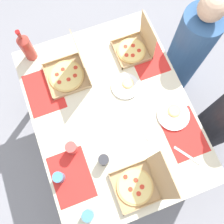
# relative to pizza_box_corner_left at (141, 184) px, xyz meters

# --- Properties ---
(ground_plane) EXTENTS (6.00, 6.00, 0.00)m
(ground_plane) POSITION_rel_pizza_box_corner_left_xyz_m (-0.55, 0.00, -0.82)
(ground_plane) COLOR gray
(dining_table) EXTENTS (1.48, 1.15, 0.77)m
(dining_table) POSITION_rel_pizza_box_corner_left_xyz_m (-0.55, 0.00, -0.15)
(dining_table) COLOR #3F3328
(dining_table) RESTS_ON ground_plane
(placemat_near_left) EXTENTS (0.36, 0.26, 0.00)m
(placemat_near_left) POSITION_rel_pizza_box_corner_left_xyz_m (-0.88, -0.42, -0.05)
(placemat_near_left) COLOR red
(placemat_near_left) RESTS_ON dining_table
(placemat_near_right) EXTENTS (0.36, 0.26, 0.00)m
(placemat_near_right) POSITION_rel_pizza_box_corner_left_xyz_m (-0.21, -0.42, -0.05)
(placemat_near_right) COLOR red
(placemat_near_right) RESTS_ON dining_table
(placemat_far_left) EXTENTS (0.36, 0.26, 0.00)m
(placemat_far_left) POSITION_rel_pizza_box_corner_left_xyz_m (-0.88, 0.43, -0.05)
(placemat_far_left) COLOR red
(placemat_far_left) RESTS_ON dining_table
(placemat_far_right) EXTENTS (0.36, 0.26, 0.00)m
(placemat_far_right) POSITION_rel_pizza_box_corner_left_xyz_m (-0.21, 0.43, -0.05)
(placemat_far_right) COLOR red
(placemat_far_right) RESTS_ON dining_table
(pizza_box_corner_left) EXTENTS (0.28, 0.33, 0.31)m
(pizza_box_corner_left) POSITION_rel_pizza_box_corner_left_xyz_m (0.00, 0.00, 0.00)
(pizza_box_corner_left) COLOR tan
(pizza_box_corner_left) RESTS_ON dining_table
(pizza_box_corner_right) EXTENTS (0.26, 0.26, 0.29)m
(pizza_box_corner_right) POSITION_rel_pizza_box_corner_left_xyz_m (-0.96, 0.35, -0.00)
(pizza_box_corner_right) COLOR tan
(pizza_box_corner_right) RESTS_ON dining_table
(pizza_box_center) EXTENTS (0.30, 0.31, 0.34)m
(pizza_box_center) POSITION_rel_pizza_box_corner_left_xyz_m (-0.94, -0.19, 0.00)
(pizza_box_center) COLOR tan
(pizza_box_center) RESTS_ON dining_table
(plate_near_right) EXTENTS (0.21, 0.21, 0.03)m
(plate_near_right) POSITION_rel_pizza_box_corner_left_xyz_m (-0.70, 0.17, -0.04)
(plate_near_right) COLOR white
(plate_near_right) RESTS_ON dining_table
(plate_far_left) EXTENTS (0.24, 0.24, 0.03)m
(plate_far_left) POSITION_rel_pizza_box_corner_left_xyz_m (-0.37, 0.42, -0.04)
(plate_far_left) COLOR white
(plate_far_left) RESTS_ON dining_table
(soda_bottle) EXTENTS (0.09, 0.09, 0.32)m
(soda_bottle) POSITION_rel_pizza_box_corner_left_xyz_m (-1.20, -0.42, 0.08)
(soda_bottle) COLOR #B2382D
(soda_bottle) RESTS_ON dining_table
(cup_clear_right) EXTENTS (0.07, 0.07, 0.10)m
(cup_clear_right) POSITION_rel_pizza_box_corner_left_xyz_m (0.06, -0.39, 0.00)
(cup_clear_right) COLOR teal
(cup_clear_right) RESTS_ON dining_table
(cup_spare) EXTENTS (0.07, 0.07, 0.10)m
(cup_spare) POSITION_rel_pizza_box_corner_left_xyz_m (-0.23, -0.17, 0.00)
(cup_spare) COLOR #333338
(cup_spare) RESTS_ON dining_table
(cup_clear_left) EXTENTS (0.07, 0.07, 0.09)m
(cup_clear_left) POSITION_rel_pizza_box_corner_left_xyz_m (-0.23, -0.49, -0.00)
(cup_clear_left) COLOR teal
(cup_clear_left) RESTS_ON dining_table
(cup_red) EXTENTS (0.08, 0.08, 0.11)m
(cup_red) POSITION_rel_pizza_box_corner_left_xyz_m (-0.39, -0.35, 0.01)
(cup_red) COLOR #BF4742
(cup_red) RESTS_ON dining_table
(knife_by_far_right) EXTENTS (0.18, 0.13, 0.00)m
(knife_by_far_right) POSITION_rel_pizza_box_corner_left_xyz_m (-0.06, 0.38, -0.05)
(knife_by_far_right) COLOR #B7B7BC
(knife_by_far_right) RESTS_ON dining_table
(fork_by_far_left) EXTENTS (0.19, 0.04, 0.00)m
(fork_by_far_left) POSITION_rel_pizza_box_corner_left_xyz_m (-0.35, 0.16, -0.05)
(fork_by_far_left) COLOR #B7B7BC
(fork_by_far_left) RESTS_ON dining_table
(knife_by_near_left) EXTENTS (0.19, 0.12, 0.00)m
(knife_by_near_left) POSITION_rel_pizza_box_corner_left_xyz_m (-0.43, -0.17, -0.05)
(knife_by_near_left) COLOR #B7B7BC
(knife_by_near_left) RESTS_ON dining_table
(diner_left_seat) EXTENTS (0.32, 0.32, 1.25)m
(diner_left_seat) POSITION_rel_pizza_box_corner_left_xyz_m (-0.88, 0.84, -0.26)
(diner_left_seat) COLOR #33598C
(diner_left_seat) RESTS_ON ground_plane
(diner_right_seat) EXTENTS (0.32, 0.32, 1.19)m
(diner_right_seat) POSITION_rel_pizza_box_corner_left_xyz_m (-0.21, 0.84, -0.29)
(diner_right_seat) COLOR black
(diner_right_seat) RESTS_ON ground_plane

